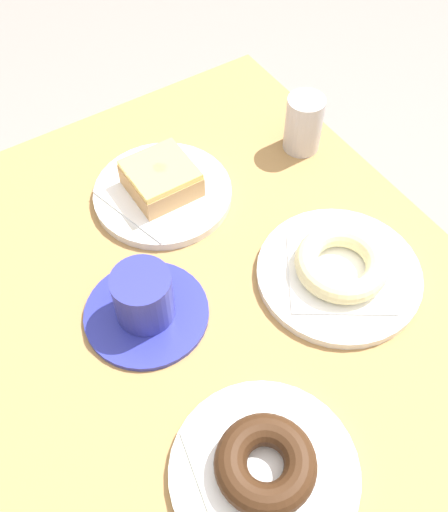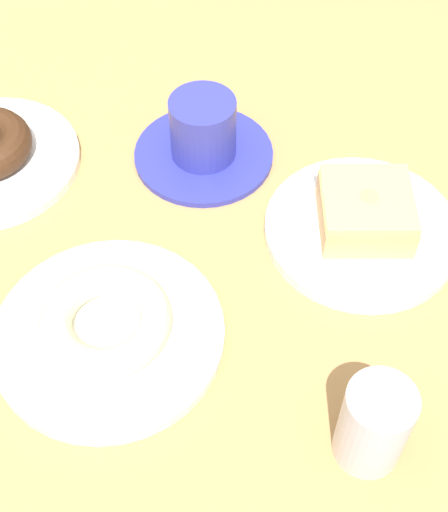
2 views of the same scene
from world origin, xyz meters
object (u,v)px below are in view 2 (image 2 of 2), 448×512
at_px(plate_sugar_ring, 109,334).
at_px(sugar_jar, 374,425).
at_px(coffee_cup, 203,136).
at_px(donut_sugar_ring, 105,320).
at_px(donut_glazed_square, 366,211).
at_px(plate_glazed_square, 361,231).

height_order(plate_sugar_ring, sugar_jar, sugar_jar).
relative_size(plate_sugar_ring, coffee_cup, 1.37).
height_order(donut_sugar_ring, donut_glazed_square, donut_glazed_square).
xyz_separation_m(plate_sugar_ring, donut_sugar_ring, (0.00, -0.00, 0.02)).
relative_size(donut_sugar_ring, donut_glazed_square, 1.34).
bearing_deg(plate_sugar_ring, donut_glazed_square, -153.49).
xyz_separation_m(plate_sugar_ring, donut_glazed_square, (-0.24, -0.12, 0.03)).
bearing_deg(plate_glazed_square, donut_glazed_square, 0.00).
bearing_deg(coffee_cup, plate_glazed_square, 144.92).
height_order(donut_sugar_ring, coffee_cup, coffee_cup).
distance_m(plate_sugar_ring, coffee_cup, 0.25).
bearing_deg(sugar_jar, donut_sugar_ring, -25.73).
height_order(donut_sugar_ring, sugar_jar, sugar_jar).
height_order(plate_sugar_ring, plate_glazed_square, same).
bearing_deg(donut_sugar_ring, plate_glazed_square, -153.49).
bearing_deg(donut_glazed_square, sugar_jar, 84.31).
bearing_deg(plate_glazed_square, coffee_cup, -35.08).
relative_size(donut_sugar_ring, sugar_jar, 1.34).
distance_m(donut_glazed_square, coffee_cup, 0.20).
distance_m(plate_sugar_ring, plate_glazed_square, 0.27).
bearing_deg(coffee_cup, donut_glazed_square, 144.92).
distance_m(donut_sugar_ring, donut_glazed_square, 0.27).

